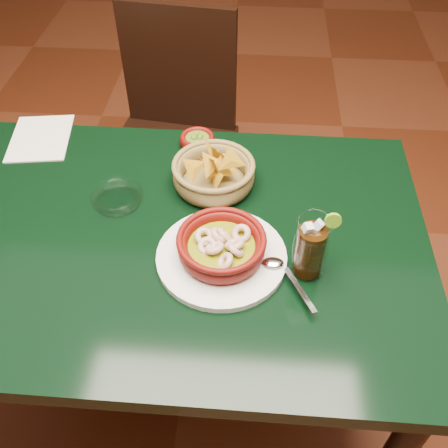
# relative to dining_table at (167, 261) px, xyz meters

# --- Properties ---
(ground) EXTENTS (7.00, 7.00, 0.00)m
(ground) POSITION_rel_dining_table_xyz_m (0.00, 0.00, -0.65)
(ground) COLOR #471C0C
(ground) RESTS_ON ground
(dining_table) EXTENTS (1.20, 0.80, 0.75)m
(dining_table) POSITION_rel_dining_table_xyz_m (0.00, 0.00, 0.00)
(dining_table) COLOR black
(dining_table) RESTS_ON ground
(dining_chair) EXTENTS (0.48, 0.48, 0.93)m
(dining_chair) POSITION_rel_dining_table_xyz_m (-0.10, 0.71, -0.14)
(dining_chair) COLOR black
(dining_chair) RESTS_ON ground
(shrimp_plate) EXTENTS (0.34, 0.28, 0.08)m
(shrimp_plate) POSITION_rel_dining_table_xyz_m (0.14, -0.07, 0.13)
(shrimp_plate) COLOR silver
(shrimp_plate) RESTS_ON dining_table
(chip_basket) EXTENTS (0.24, 0.24, 0.14)m
(chip_basket) POSITION_rel_dining_table_xyz_m (0.10, 0.17, 0.14)
(chip_basket) COLOR olive
(chip_basket) RESTS_ON dining_table
(guacamole_ramekin) EXTENTS (0.11, 0.11, 0.04)m
(guacamole_ramekin) POSITION_rel_dining_table_xyz_m (0.04, 0.33, 0.12)
(guacamole_ramekin) COLOR #4F0805
(guacamole_ramekin) RESTS_ON dining_table
(cola_drink) EXTENTS (0.15, 0.15, 0.17)m
(cola_drink) POSITION_rel_dining_table_xyz_m (0.32, -0.09, 0.17)
(cola_drink) COLOR white
(cola_drink) RESTS_ON dining_table
(glass_ashtray) EXTENTS (0.13, 0.13, 0.03)m
(glass_ashtray) POSITION_rel_dining_table_xyz_m (-0.13, 0.09, 0.11)
(glass_ashtray) COLOR white
(glass_ashtray) RESTS_ON dining_table
(paper_menu) EXTENTS (0.19, 0.23, 0.00)m
(paper_menu) POSITION_rel_dining_table_xyz_m (-0.40, 0.33, 0.10)
(paper_menu) COLOR beige
(paper_menu) RESTS_ON dining_table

